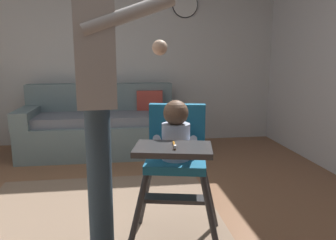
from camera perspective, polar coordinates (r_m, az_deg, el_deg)
The scene contains 5 objects.
wall_far at distance 4.70m, azimuth -10.23°, elevation 13.07°, with size 5.50×0.06×2.80m, color silver.
couch at distance 4.27m, azimuth -11.53°, elevation -1.13°, with size 1.91×0.86×0.86m.
high_chair at distance 2.01m, azimuth 1.39°, elevation -4.86°, with size 0.72×0.81×0.96m.
adult_standing at distance 1.88m, azimuth -12.24°, elevation 4.00°, with size 0.55×0.50×1.74m.
wall_clock at distance 4.79m, azimuth 2.97°, elevation 19.43°, with size 0.36×0.04×0.36m.
Camera 1 is at (0.16, -2.01, 1.21)m, focal length 35.03 mm.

